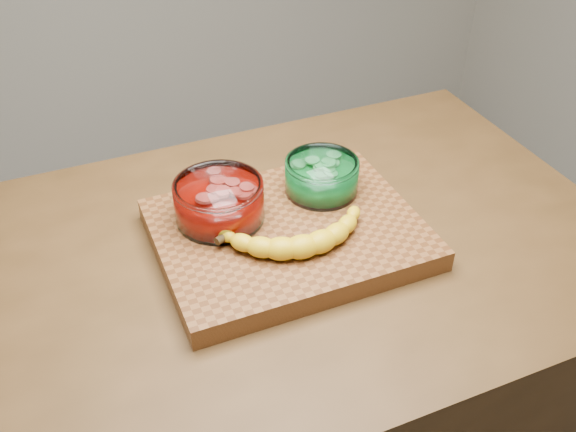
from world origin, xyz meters
name	(u,v)px	position (x,y,z in m)	size (l,w,h in m)	color
counter	(288,399)	(0.00, 0.00, 0.45)	(1.20, 0.80, 0.90)	#4C3116
cutting_board	(288,234)	(0.00, 0.00, 0.92)	(0.45, 0.35, 0.04)	brown
bowl_red	(219,202)	(-0.10, 0.06, 0.98)	(0.16, 0.16, 0.07)	white
bowl_green	(322,176)	(0.10, 0.07, 0.97)	(0.14, 0.14, 0.06)	white
banana	(297,232)	(0.00, -0.05, 0.96)	(0.28, 0.14, 0.04)	gold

